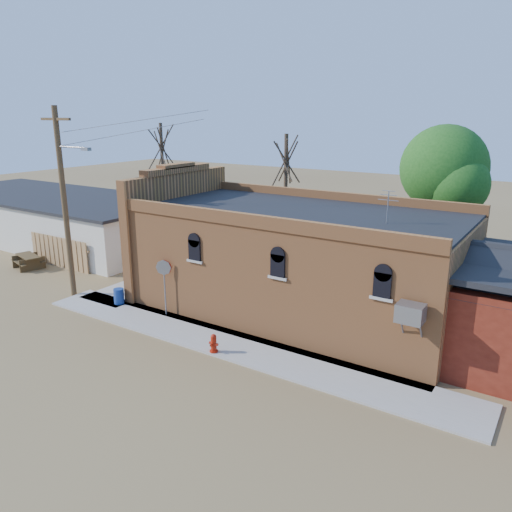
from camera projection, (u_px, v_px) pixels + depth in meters
The scene contains 14 objects.
ground at pixel (185, 344), 19.38m from camera, with size 120.00×120.00×0.00m, color brown.
sidewalk_south at pixel (229, 344), 19.30m from camera, with size 19.00×2.20×0.08m, color #9E9991.
sidewalk_west at pixel (169, 275), 27.50m from camera, with size 2.60×10.00×0.08m, color #9E9991.
brick_bar at pixel (292, 260), 22.30m from camera, with size 16.40×7.97×6.30m.
storage_building at pixel (54, 217), 35.34m from camera, with size 20.40×8.40×3.17m.
wood_fence at pixel (59, 252), 28.90m from camera, with size 5.20×0.10×1.80m, color #9A7545, non-canonical shape.
utility_pole at pixel (65, 199), 23.30m from camera, with size 3.12×0.26×9.00m.
tree_bare_near at pixel (286, 160), 29.79m from camera, with size 2.80×2.80×7.65m.
tree_bare_far at pixel (162, 146), 36.25m from camera, with size 2.80×2.80×8.16m.
tree_leafy at pixel (444, 168), 25.48m from camera, with size 4.40×4.40×8.15m.
fire_hydrant at pixel (214, 343), 18.50m from camera, with size 0.41×0.40×0.71m.
stop_sign at pixel (164, 273), 21.57m from camera, with size 0.63×0.36×2.51m.
trash_barrel at pixel (119, 296), 23.24m from camera, with size 0.47×0.47×0.72m, color navy.
picnic_table at pixel (29, 260), 28.83m from camera, with size 2.13×1.79×0.77m.
Camera 1 is at (11.97, -13.31, 8.64)m, focal length 35.00 mm.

